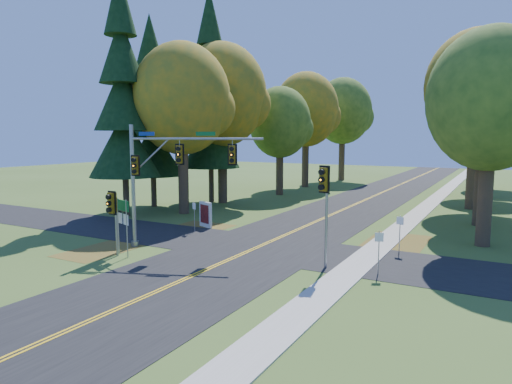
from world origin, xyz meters
The scene contains 30 objects.
ground centered at (0.00, 0.00, 0.00)m, with size 160.00×160.00×0.00m, color #39541D.
road_main centered at (0.00, 0.00, 0.01)m, with size 8.00×160.00×0.02m, color black.
road_cross centered at (0.00, 2.00, 0.01)m, with size 60.00×6.00×0.02m, color black.
centerline_left centered at (-0.10, 0.00, 0.03)m, with size 0.10×160.00×0.01m, color gold.
centerline_right centered at (0.10, 0.00, 0.03)m, with size 0.10×160.00×0.01m, color gold.
sidewalk_east centered at (6.20, 0.00, 0.03)m, with size 1.60×160.00×0.06m, color #9E998E.
leaf_patch_w_near centered at (-6.50, 4.00, 0.01)m, with size 4.00×6.00×0.00m, color brown.
leaf_patch_e centered at (6.80, 6.00, 0.01)m, with size 3.50×8.00×0.00m, color brown.
leaf_patch_w_far centered at (-7.50, -3.00, 0.01)m, with size 3.00×5.00×0.00m, color brown.
tree_w_a centered at (-11.13, 9.38, 9.49)m, with size 8.00×8.00×14.15m.
tree_e_a centered at (11.57, 8.77, 8.53)m, with size 7.20×7.20×12.73m.
tree_w_b centered at (-11.72, 16.29, 10.37)m, with size 8.60×8.60×15.38m.
tree_e_b centered at (10.97, 15.58, 8.90)m, with size 7.60×7.60×13.33m.
tree_w_c centered at (-9.54, 24.47, 7.94)m, with size 6.80×6.80×11.91m.
tree_e_c centered at (9.88, 23.69, 10.66)m, with size 8.80×8.80×15.79m.
tree_w_d centered at (-10.13, 33.18, 9.78)m, with size 8.20×8.20×14.56m.
tree_e_d centered at (9.26, 32.87, 8.24)m, with size 7.00×7.00×12.32m.
tree_w_e centered at (-8.92, 44.09, 10.07)m, with size 8.40×8.40×14.97m.
tree_e_e centered at (10.47, 43.58, 9.19)m, with size 7.80×7.80×13.74m.
pine_a centered at (-14.50, 6.00, 9.18)m, with size 5.60×5.60×19.48m.
pine_b centered at (-16.00, 11.00, 8.16)m, with size 5.60×5.60×17.31m.
pine_c centered at (-13.00, 16.00, 9.69)m, with size 5.60×5.60×20.56m.
traffic_mast centered at (-4.70, -0.73, 4.60)m, with size 7.41×3.19×7.15m.
east_signal_pole centered at (4.89, -0.35, 3.86)m, with size 0.58×0.68×5.09m.
ped_signal_pole centered at (-5.78, -3.73, 2.67)m, with size 0.57×0.66×3.59m.
route_sign_cluster centered at (-5.53, -3.28, 2.21)m, with size 1.40×0.52×3.14m.
info_kiosk centered at (-6.17, 5.35, 0.91)m, with size 1.29×0.64×1.82m.
reg_sign_e_north centered at (7.50, 4.68, 1.44)m, with size 0.40×0.11×2.10m.
reg_sign_e_south centered at (7.50, -0.01, 1.43)m, with size 0.37×0.19×2.08m.
reg_sign_w centered at (-5.82, 3.54, 1.42)m, with size 0.37×0.19×2.07m.
Camera 1 is at (12.58, -21.03, 6.48)m, focal length 32.00 mm.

